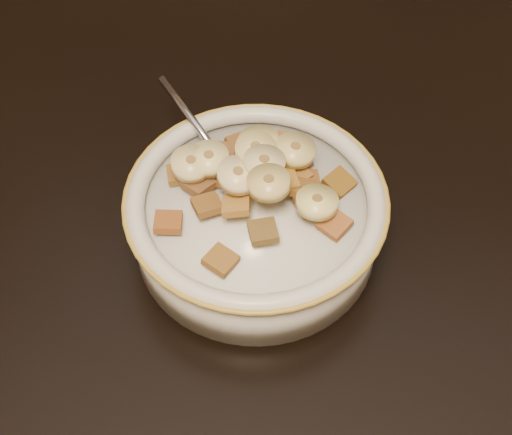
% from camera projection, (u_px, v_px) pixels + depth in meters
% --- Properties ---
extents(floor, '(4.00, 4.50, 0.10)m').
position_uv_depth(floor, '(289.00, 423.00, 1.31)').
color(floor, '#422816').
rests_on(floor, ground).
extents(table, '(1.44, 0.97, 0.04)m').
position_uv_depth(table, '(319.00, 121.00, 0.69)').
color(table, black).
rests_on(table, floor).
extents(chair, '(0.46, 0.46, 0.96)m').
position_uv_depth(chair, '(443.00, 26.00, 1.17)').
color(chair, black).
rests_on(chair, floor).
extents(cereal_bowl, '(0.19, 0.19, 0.05)m').
position_uv_depth(cereal_bowl, '(256.00, 223.00, 0.56)').
color(cereal_bowl, silver).
rests_on(cereal_bowl, table).
extents(milk, '(0.16, 0.16, 0.00)m').
position_uv_depth(milk, '(256.00, 205.00, 0.54)').
color(milk, silver).
rests_on(milk, cereal_bowl).
extents(spoon, '(0.06, 0.06, 0.01)m').
position_uv_depth(spoon, '(234.00, 176.00, 0.55)').
color(spoon, '#ADB0C5').
rests_on(spoon, cereal_bowl).
extents(cereal_square_0, '(0.03, 0.03, 0.01)m').
position_uv_depth(cereal_square_0, '(251.00, 161.00, 0.54)').
color(cereal_square_0, olive).
rests_on(cereal_square_0, milk).
extents(cereal_square_1, '(0.03, 0.03, 0.01)m').
position_uv_depth(cereal_square_1, '(310.00, 203.00, 0.53)').
color(cereal_square_1, brown).
rests_on(cereal_square_1, milk).
extents(cereal_square_2, '(0.03, 0.03, 0.01)m').
position_uv_depth(cereal_square_2, '(180.00, 174.00, 0.55)').
color(cereal_square_2, brown).
rests_on(cereal_square_2, milk).
extents(cereal_square_3, '(0.03, 0.03, 0.01)m').
position_uv_depth(cereal_square_3, '(297.00, 159.00, 0.56)').
color(cereal_square_3, '#995D33').
rests_on(cereal_square_3, milk).
extents(cereal_square_4, '(0.02, 0.02, 0.01)m').
position_uv_depth(cereal_square_4, '(168.00, 222.00, 0.52)').
color(cereal_square_4, brown).
rests_on(cereal_square_4, milk).
extents(cereal_square_5, '(0.03, 0.03, 0.01)m').
position_uv_depth(cereal_square_5, '(207.00, 205.00, 0.53)').
color(cereal_square_5, brown).
rests_on(cereal_square_5, milk).
extents(cereal_square_6, '(0.02, 0.02, 0.01)m').
position_uv_depth(cereal_square_6, '(236.00, 205.00, 0.52)').
color(cereal_square_6, olive).
rests_on(cereal_square_6, milk).
extents(cereal_square_7, '(0.02, 0.02, 0.01)m').
position_uv_depth(cereal_square_7, '(223.00, 152.00, 0.56)').
color(cereal_square_7, brown).
rests_on(cereal_square_7, milk).
extents(cereal_square_8, '(0.02, 0.02, 0.01)m').
position_uv_depth(cereal_square_8, '(285.00, 143.00, 0.57)').
color(cereal_square_8, brown).
rests_on(cereal_square_8, milk).
extents(cereal_square_9, '(0.03, 0.03, 0.01)m').
position_uv_depth(cereal_square_9, '(284.00, 180.00, 0.53)').
color(cereal_square_9, olive).
rests_on(cereal_square_9, milk).
extents(cereal_square_10, '(0.03, 0.03, 0.01)m').
position_uv_depth(cereal_square_10, '(306.00, 181.00, 0.54)').
color(cereal_square_10, brown).
rests_on(cereal_square_10, milk).
extents(cereal_square_11, '(0.03, 0.03, 0.01)m').
position_uv_depth(cereal_square_11, '(335.00, 224.00, 0.52)').
color(cereal_square_11, '#9C5727').
rests_on(cereal_square_11, milk).
extents(cereal_square_12, '(0.02, 0.02, 0.01)m').
position_uv_depth(cereal_square_12, '(234.00, 180.00, 0.53)').
color(cereal_square_12, brown).
rests_on(cereal_square_12, milk).
extents(cereal_square_13, '(0.02, 0.02, 0.01)m').
position_uv_depth(cereal_square_13, '(305.00, 188.00, 0.53)').
color(cereal_square_13, brown).
rests_on(cereal_square_13, milk).
extents(cereal_square_14, '(0.03, 0.03, 0.01)m').
position_uv_depth(cereal_square_14, '(340.00, 182.00, 0.55)').
color(cereal_square_14, brown).
rests_on(cereal_square_14, milk).
extents(cereal_square_15, '(0.03, 0.03, 0.01)m').
position_uv_depth(cereal_square_15, '(241.00, 145.00, 0.57)').
color(cereal_square_15, brown).
rests_on(cereal_square_15, milk).
extents(cereal_square_16, '(0.03, 0.03, 0.01)m').
position_uv_depth(cereal_square_16, '(295.00, 174.00, 0.54)').
color(cereal_square_16, brown).
rests_on(cereal_square_16, milk).
extents(cereal_square_17, '(0.03, 0.03, 0.01)m').
position_uv_depth(cereal_square_17, '(263.00, 231.00, 0.51)').
color(cereal_square_17, brown).
rests_on(cereal_square_17, milk).
extents(cereal_square_18, '(0.03, 0.03, 0.01)m').
position_uv_depth(cereal_square_18, '(260.00, 164.00, 0.54)').
color(cereal_square_18, brown).
rests_on(cereal_square_18, milk).
extents(cereal_square_19, '(0.03, 0.03, 0.01)m').
position_uv_depth(cereal_square_19, '(221.00, 260.00, 0.50)').
color(cereal_square_19, '#9D612B').
rests_on(cereal_square_19, milk).
extents(cereal_square_20, '(0.02, 0.02, 0.01)m').
position_uv_depth(cereal_square_20, '(255.00, 142.00, 0.57)').
color(cereal_square_20, brown).
rests_on(cereal_square_20, milk).
extents(cereal_square_21, '(0.03, 0.03, 0.01)m').
position_uv_depth(cereal_square_21, '(199.00, 184.00, 0.54)').
color(cereal_square_21, brown).
rests_on(cereal_square_21, milk).
extents(banana_slice_0, '(0.03, 0.04, 0.01)m').
position_uv_depth(banana_slice_0, '(317.00, 202.00, 0.52)').
color(banana_slice_0, '#FEF17D').
rests_on(banana_slice_0, milk).
extents(banana_slice_1, '(0.04, 0.04, 0.01)m').
position_uv_depth(banana_slice_1, '(259.00, 142.00, 0.55)').
color(banana_slice_1, '#D7CC68').
rests_on(banana_slice_1, milk).
extents(banana_slice_2, '(0.04, 0.04, 0.01)m').
position_uv_depth(banana_slice_2, '(269.00, 183.00, 0.51)').
color(banana_slice_2, '#E5CB73').
rests_on(banana_slice_2, milk).
extents(banana_slice_3, '(0.04, 0.04, 0.01)m').
position_uv_depth(banana_slice_3, '(209.00, 159.00, 0.54)').
color(banana_slice_3, '#E7D986').
rests_on(banana_slice_3, milk).
extents(banana_slice_4, '(0.04, 0.04, 0.01)m').
position_uv_depth(banana_slice_4, '(264.00, 163.00, 0.52)').
color(banana_slice_4, '#FFE7AC').
rests_on(banana_slice_4, milk).
extents(banana_slice_5, '(0.04, 0.04, 0.02)m').
position_uv_depth(banana_slice_5, '(256.00, 150.00, 0.53)').
color(banana_slice_5, '#FFEE9E').
rests_on(banana_slice_5, milk).
extents(banana_slice_6, '(0.03, 0.03, 0.01)m').
position_uv_depth(banana_slice_6, '(238.00, 175.00, 0.52)').
color(banana_slice_6, beige).
rests_on(banana_slice_6, milk).
extents(banana_slice_7, '(0.04, 0.04, 0.01)m').
position_uv_depth(banana_slice_7, '(191.00, 164.00, 0.54)').
color(banana_slice_7, '#E1CF89').
rests_on(banana_slice_7, milk).
extents(banana_slice_8, '(0.04, 0.04, 0.02)m').
position_uv_depth(banana_slice_8, '(295.00, 150.00, 0.54)').
color(banana_slice_8, '#C8BD7C').
rests_on(banana_slice_8, milk).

